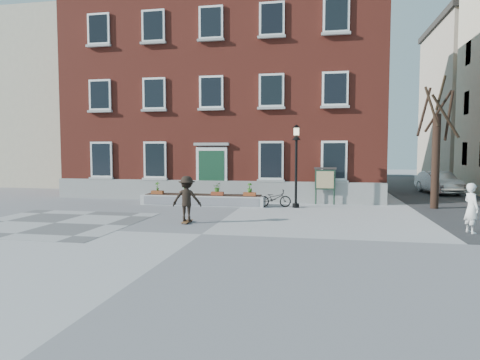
% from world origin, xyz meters
% --- Properties ---
extents(ground, '(100.00, 100.00, 0.00)m').
position_xyz_m(ground, '(0.00, 0.00, 0.00)').
color(ground, '#9F9FA1').
rests_on(ground, ground).
extents(checker_patch, '(6.00, 6.00, 0.01)m').
position_xyz_m(checker_patch, '(-6.00, 1.00, 0.01)').
color(checker_patch, '#555557').
rests_on(checker_patch, ground).
extents(distant_building, '(10.00, 12.00, 13.00)m').
position_xyz_m(distant_building, '(-18.00, 20.00, 6.50)').
color(distant_building, '#C1B79B').
rests_on(distant_building, ground).
extents(bicycle, '(1.67, 0.86, 0.84)m').
position_xyz_m(bicycle, '(1.58, 7.10, 0.42)').
color(bicycle, black).
rests_on(bicycle, ground).
extents(parked_car, '(2.13, 4.43, 1.40)m').
position_xyz_m(parked_car, '(11.00, 15.37, 0.70)').
color(parked_car, silver).
rests_on(parked_car, ground).
extents(bystander, '(0.56, 0.70, 1.65)m').
position_xyz_m(bystander, '(8.65, 1.87, 0.83)').
color(bystander, white).
rests_on(bystander, ground).
extents(brick_building, '(18.40, 10.85, 12.60)m').
position_xyz_m(brick_building, '(-2.00, 13.98, 6.30)').
color(brick_building, maroon).
rests_on(brick_building, ground).
extents(planter_assembly, '(6.20, 1.12, 1.15)m').
position_xyz_m(planter_assembly, '(-1.99, 7.18, 0.31)').
color(planter_assembly, silver).
rests_on(planter_assembly, ground).
extents(bare_tree, '(1.83, 1.83, 6.16)m').
position_xyz_m(bare_tree, '(9.01, 8.01, 2.79)').
color(bare_tree, black).
rests_on(bare_tree, ground).
extents(lamp_post, '(0.40, 0.40, 3.93)m').
position_xyz_m(lamp_post, '(2.61, 7.08, 2.54)').
color(lamp_post, black).
rests_on(lamp_post, ground).
extents(notice_board, '(1.10, 0.16, 1.87)m').
position_xyz_m(notice_board, '(3.97, 8.53, 1.26)').
color(notice_board, '#1B3624').
rests_on(notice_board, ground).
extents(skateboarder, '(1.15, 0.78, 1.77)m').
position_xyz_m(skateboarder, '(-1.13, 1.97, 0.92)').
color(skateboarder, brown).
rests_on(skateboarder, ground).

